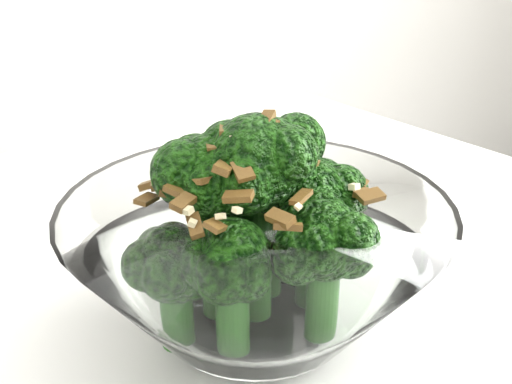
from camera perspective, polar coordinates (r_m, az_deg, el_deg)
name	(u,v)px	position (r m, az deg, el deg)	size (l,w,h in m)	color
broccoli_dish	(256,255)	(0.46, 0.03, -5.04)	(0.25, 0.25, 0.15)	white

